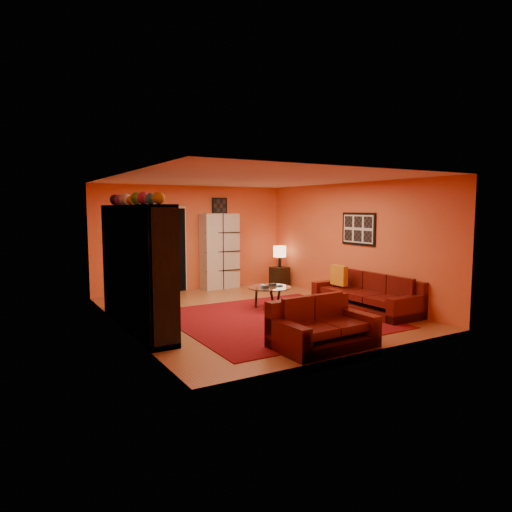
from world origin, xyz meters
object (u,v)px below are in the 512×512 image
tv (138,269)px  coffee_table (269,289)px  entertainment_unit (136,267)px  loveseat (320,327)px  table_lamp (280,252)px  bowl_chair (151,285)px  sofa (369,296)px  storage_cabinet (220,251)px  side_table (280,276)px

tv → coffee_table: bearing=-89.2°
entertainment_unit → coffee_table: bearing=1.9°
loveseat → table_lamp: bearing=-28.7°
loveseat → bowl_chair: 5.03m
tv → sofa: tv is taller
storage_cabinet → side_table: 1.74m
entertainment_unit → table_lamp: size_ratio=5.38×
storage_cabinet → side_table: storage_cabinet is taller
entertainment_unit → side_table: size_ratio=6.00×
sofa → coffee_table: sofa is taller
side_table → coffee_table: bearing=-127.6°
loveseat → sofa: bearing=-61.1°
entertainment_unit → tv: (0.05, 0.06, -0.04)m
coffee_table → bowl_chair: bowl_chair is taller
side_table → sofa: bearing=-90.5°
tv → sofa: size_ratio=0.43×
loveseat → coffee_table: (0.68, 2.51, 0.12)m
sofa → table_lamp: 3.37m
entertainment_unit → table_lamp: bearing=27.5°
entertainment_unit → storage_cabinet: (2.93, 2.80, -0.09)m
storage_cabinet → bowl_chair: storage_cabinet is taller
sofa → storage_cabinet: 4.14m
storage_cabinet → table_lamp: bearing=-21.9°
bowl_chair → table_lamp: (3.42, -0.19, 0.61)m
tv → side_table: size_ratio=2.00×
bowl_chair → entertainment_unit: bearing=-112.2°
tv → bowl_chair: tv is taller
coffee_table → side_table: (1.71, 2.22, -0.16)m
entertainment_unit → storage_cabinet: size_ratio=1.57×
entertainment_unit → coffee_table: 2.81m
tv → storage_cabinet: size_ratio=0.52×
tv → loveseat: size_ratio=0.66×
side_table → table_lamp: table_lamp is taller
entertainment_unit → loveseat: (2.06, -2.42, -0.77)m
bowl_chair → side_table: bearing=-3.2°
entertainment_unit → side_table: bearing=27.5°
tv → table_lamp: (4.39, 2.25, -0.11)m
sofa → loveseat: (-2.36, -1.41, 0.00)m
entertainment_unit → side_table: entertainment_unit is taller
loveseat → bowl_chair: loveseat is taller
loveseat → coffee_table: bearing=-17.1°
sofa → table_lamp: table_lamp is taller
entertainment_unit → bowl_chair: 2.81m
side_table → loveseat: bearing=-116.8°
sofa → loveseat: same height
entertainment_unit → bowl_chair: bearing=67.8°
side_table → entertainment_unit: bearing=-152.5°
tv → side_table: (4.39, 2.25, -0.76)m
entertainment_unit → sofa: bearing=-12.9°
entertainment_unit → sofa: 4.59m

